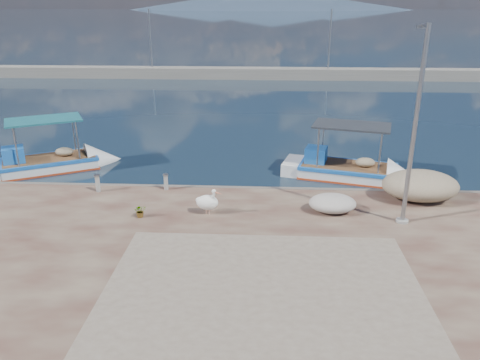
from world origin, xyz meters
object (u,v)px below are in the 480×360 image
at_px(boat_right, 346,172).
at_px(pelican, 208,202).
at_px(boat_left, 49,165).
at_px(lamp_post, 413,135).
at_px(bollard_near, 166,181).

xyz_separation_m(boat_right, pelican, (-6.19, -5.77, 0.76)).
bearing_deg(pelican, boat_left, 169.07).
xyz_separation_m(boat_right, lamp_post, (1.06, -6.05, 3.56)).
bearing_deg(boat_right, boat_left, -166.34).
relative_size(boat_right, bollard_near, 9.51).
bearing_deg(bollard_near, pelican, -49.00).
bearing_deg(pelican, boat_right, 66.07).
height_order(pelican, bollard_near, pelican).
xyz_separation_m(boat_left, lamp_post, (16.25, -6.36, 3.56)).
relative_size(boat_left, boat_right, 0.99).
height_order(boat_right, lamp_post, lamp_post).
height_order(boat_left, pelican, boat_left).
bearing_deg(lamp_post, pelican, 177.79).
bearing_deg(boat_left, bollard_near, -56.11).
xyz_separation_m(pelican, bollard_near, (-2.11, 2.43, -0.12)).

